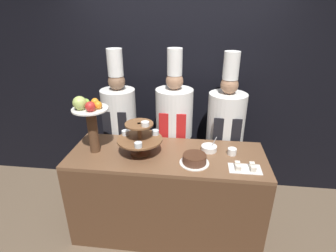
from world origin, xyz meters
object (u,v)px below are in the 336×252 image
(serving_bowl_far, at_px, (209,148))
(chef_left, at_px, (120,124))
(cake_round, at_px, (194,159))
(cake_square_tray, at_px, (245,167))
(cup_white, at_px, (232,151))
(chef_center_right, at_px, (225,130))
(tiered_stand, at_px, (140,137))
(chef_center_left, at_px, (174,126))
(fruit_pedestal, at_px, (90,117))

(serving_bowl_far, relative_size, chef_left, 0.08)
(cake_round, relative_size, cake_square_tray, 0.96)
(cup_white, height_order, chef_center_right, chef_center_right)
(tiered_stand, height_order, chef_center_left, chef_center_left)
(serving_bowl_far, relative_size, chef_center_left, 0.08)
(tiered_stand, relative_size, chef_center_left, 0.23)
(tiered_stand, bearing_deg, serving_bowl_far, 11.77)
(cake_round, relative_size, chef_left, 0.15)
(tiered_stand, bearing_deg, chef_center_left, 66.66)
(cake_square_tray, relative_size, serving_bowl_far, 1.81)
(cake_square_tray, bearing_deg, tiered_stand, 170.73)
(tiered_stand, height_order, cake_round, tiered_stand)
(chef_left, bearing_deg, tiered_stand, -57.80)
(fruit_pedestal, xyz_separation_m, cake_square_tray, (1.42, -0.14, -0.35))
(chef_center_left, distance_m, chef_center_right, 0.58)
(tiered_stand, xyz_separation_m, chef_center_right, (0.85, 0.61, -0.16))
(cup_white, bearing_deg, chef_center_right, 92.70)
(tiered_stand, relative_size, serving_bowl_far, 2.77)
(fruit_pedestal, relative_size, serving_bowl_far, 3.70)
(fruit_pedestal, distance_m, chef_left, 0.71)
(fruit_pedestal, distance_m, serving_bowl_far, 1.18)
(chef_left, bearing_deg, cake_round, -38.70)
(cake_square_tray, height_order, serving_bowl_far, serving_bowl_far)
(cake_square_tray, distance_m, serving_bowl_far, 0.42)
(cake_round, distance_m, serving_bowl_far, 0.29)
(chef_left, bearing_deg, chef_center_right, -0.00)
(cake_round, bearing_deg, chef_left, 141.30)
(fruit_pedestal, height_order, cake_square_tray, fruit_pedestal)
(cup_white, bearing_deg, tiered_stand, -174.22)
(cake_round, relative_size, cup_white, 3.20)
(cake_square_tray, relative_size, chef_center_left, 0.15)
(cake_round, height_order, chef_center_left, chef_center_left)
(cake_square_tray, bearing_deg, chef_center_left, 132.27)
(cake_square_tray, height_order, chef_left, chef_left)
(fruit_pedestal, distance_m, cake_square_tray, 1.47)
(tiered_stand, distance_m, chef_center_left, 0.68)
(cake_round, distance_m, chef_center_left, 0.77)
(serving_bowl_far, bearing_deg, chef_center_right, 67.94)
(chef_center_right, bearing_deg, cup_white, -87.30)
(fruit_pedestal, xyz_separation_m, chef_center_left, (0.73, 0.62, -0.34))
(cake_round, bearing_deg, serving_bowl_far, 61.46)
(chef_center_right, bearing_deg, chef_left, 180.00)
(cup_white, height_order, serving_bowl_far, serving_bowl_far)
(fruit_pedestal, bearing_deg, serving_bowl_far, 7.67)
(chef_center_left, bearing_deg, cake_round, -70.50)
(fruit_pedestal, distance_m, chef_center_right, 1.49)
(fruit_pedestal, relative_size, cup_white, 6.80)
(cake_round, xyz_separation_m, chef_center_right, (0.33, 0.72, -0.03))
(fruit_pedestal, bearing_deg, chef_center_left, 40.67)
(cake_square_tray, distance_m, chef_center_right, 0.77)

